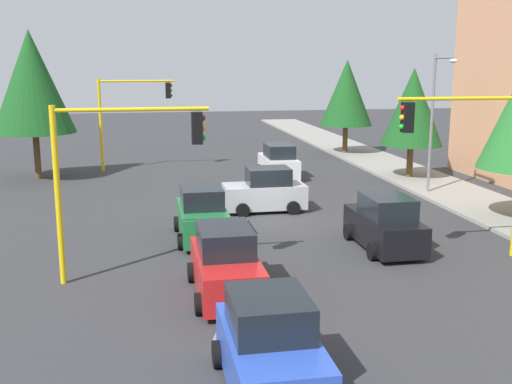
{
  "coord_description": "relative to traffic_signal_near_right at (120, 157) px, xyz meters",
  "views": [
    {
      "loc": [
        24.28,
        -4.94,
        6.55
      ],
      "look_at": [
        -0.52,
        -0.35,
        1.2
      ],
      "focal_mm": 42.75,
      "sensor_mm": 36.0,
      "label": 1
    }
  ],
  "objects": [
    {
      "name": "lane_arrow_near",
      "position": [
        5.51,
        2.65,
        -3.81
      ],
      "size": [
        2.4,
        1.1,
        1.1
      ],
      "color": "silver",
      "rests_on": "ground"
    },
    {
      "name": "street_lamp_curbside",
      "position": [
        -9.61,
        14.85,
        0.53
      ],
      "size": [
        2.15,
        0.28,
        7.0
      ],
      "color": "slate",
      "rests_on": "ground"
    },
    {
      "name": "traffic_signal_near_right",
      "position": [
        0.0,
        0.0,
        0.0
      ],
      "size": [
        0.36,
        4.59,
        5.37
      ],
      "color": "yellow",
      "rests_on": "ground"
    },
    {
      "name": "ground_plane",
      "position": [
        -6.0,
        5.65,
        -3.82
      ],
      "size": [
        120.0,
        120.0,
        0.0
      ],
      "primitive_type": "plane",
      "color": "#353538"
    },
    {
      "name": "car_blue",
      "position": [
        7.12,
        3.07,
        -2.92
      ],
      "size": [
        3.69,
        2.1,
        1.98
      ],
      "color": "blue",
      "rests_on": "ground"
    },
    {
      "name": "tree_roadside_mid",
      "position": [
        -14.0,
        15.65,
        0.31
      ],
      "size": [
        3.47,
        3.47,
        6.31
      ],
      "color": "brown",
      "rests_on": "ground"
    },
    {
      "name": "car_white",
      "position": [
        -15.83,
        8.36,
        -2.92
      ],
      "size": [
        3.99,
        2.02,
        1.98
      ],
      "color": "white",
      "rests_on": "ground"
    },
    {
      "name": "car_red",
      "position": [
        1.78,
        2.88,
        -2.92
      ],
      "size": [
        4.08,
        2.02,
        1.98
      ],
      "color": "red",
      "rests_on": "ground"
    },
    {
      "name": "car_black",
      "position": [
        -1.6,
        9.07,
        -2.92
      ],
      "size": [
        4.02,
        2.02,
        1.98
      ],
      "color": "black",
      "rests_on": "ground"
    },
    {
      "name": "tree_roadside_far",
      "position": [
        -24.0,
        15.15,
        0.64
      ],
      "size": [
        3.74,
        3.74,
        6.81
      ],
      "color": "brown",
      "rests_on": "ground"
    },
    {
      "name": "car_silver",
      "position": [
        -8.0,
        5.99,
        -2.92
      ],
      "size": [
        2.04,
        3.65,
        1.98
      ],
      "color": "#B2B5BA",
      "rests_on": "ground"
    },
    {
      "name": "tree_opposite_side",
      "position": [
        -18.0,
        -5.35,
        1.7
      ],
      "size": [
        4.58,
        4.58,
        8.4
      ],
      "color": "brown",
      "rests_on": "ground"
    },
    {
      "name": "traffic_signal_near_left",
      "position": [
        0.0,
        11.33,
        0.14
      ],
      "size": [
        0.36,
        4.59,
        5.58
      ],
      "color": "yellow",
      "rests_on": "ground"
    },
    {
      "name": "traffic_signal_far_right",
      "position": [
        -20.0,
        -0.04,
        0.17
      ],
      "size": [
        0.36,
        4.59,
        5.63
      ],
      "color": "yellow",
      "rests_on": "ground"
    },
    {
      "name": "car_green",
      "position": [
        -4.08,
        2.78,
        -2.92
      ],
      "size": [
        4.02,
        2.04,
        1.98
      ],
      "color": "#1E7238",
      "rests_on": "ground"
    },
    {
      "name": "sidewalk_kerb",
      "position": [
        -11.0,
        16.15,
        -3.74
      ],
      "size": [
        80.0,
        4.0,
        0.15
      ],
      "primitive_type": "cube",
      "color": "gray",
      "rests_on": "ground"
    }
  ]
}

